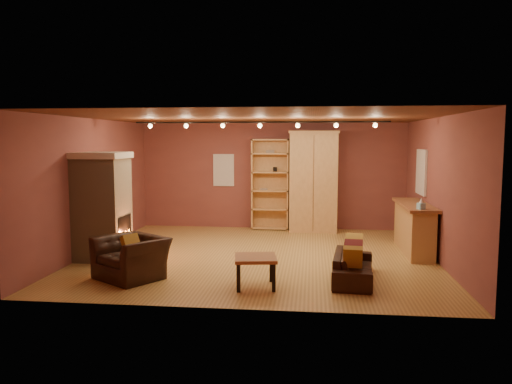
# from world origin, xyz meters

# --- Properties ---
(floor) EXTENTS (7.00, 7.00, 0.00)m
(floor) POSITION_xyz_m (0.00, 0.00, 0.00)
(floor) COLOR olive
(floor) RESTS_ON ground
(ceiling) EXTENTS (7.00, 7.00, 0.00)m
(ceiling) POSITION_xyz_m (0.00, 0.00, 2.80)
(ceiling) COLOR brown
(ceiling) RESTS_ON back_wall
(back_wall) EXTENTS (7.00, 0.02, 2.80)m
(back_wall) POSITION_xyz_m (0.00, 3.25, 1.40)
(back_wall) COLOR brown
(back_wall) RESTS_ON floor
(left_wall) EXTENTS (0.02, 6.50, 2.80)m
(left_wall) POSITION_xyz_m (-3.50, 0.00, 1.40)
(left_wall) COLOR brown
(left_wall) RESTS_ON floor
(right_wall) EXTENTS (0.02, 6.50, 2.80)m
(right_wall) POSITION_xyz_m (3.50, 0.00, 1.40)
(right_wall) COLOR brown
(right_wall) RESTS_ON floor
(fireplace) EXTENTS (1.01, 0.98, 2.12)m
(fireplace) POSITION_xyz_m (-3.04, -0.60, 1.06)
(fireplace) COLOR tan
(fireplace) RESTS_ON floor
(back_window) EXTENTS (0.56, 0.04, 0.86)m
(back_window) POSITION_xyz_m (-1.30, 3.23, 1.55)
(back_window) COLOR silver
(back_window) RESTS_ON back_wall
(bookcase) EXTENTS (0.97, 0.38, 2.38)m
(bookcase) POSITION_xyz_m (-0.03, 3.12, 1.21)
(bookcase) COLOR tan
(bookcase) RESTS_ON floor
(armoire) EXTENTS (1.27, 0.72, 2.59)m
(armoire) POSITION_xyz_m (1.10, 2.92, 1.30)
(armoire) COLOR tan
(armoire) RESTS_ON floor
(bar_counter) EXTENTS (0.59, 2.17, 1.04)m
(bar_counter) POSITION_xyz_m (3.20, 0.67, 0.53)
(bar_counter) COLOR tan
(bar_counter) RESTS_ON floor
(tissue_box) EXTENTS (0.14, 0.14, 0.21)m
(tissue_box) POSITION_xyz_m (3.15, -0.20, 1.13)
(tissue_box) COLOR #88C3DA
(tissue_box) RESTS_ON bar_counter
(right_window) EXTENTS (0.05, 0.90, 1.00)m
(right_window) POSITION_xyz_m (3.47, 1.40, 1.65)
(right_window) COLOR silver
(right_window) RESTS_ON right_wall
(loveseat) EXTENTS (0.63, 1.65, 0.71)m
(loveseat) POSITION_xyz_m (1.78, -1.59, 0.34)
(loveseat) COLOR black
(loveseat) RESTS_ON floor
(armchair) EXTENTS (1.30, 1.20, 0.95)m
(armchair) POSITION_xyz_m (-1.99, -1.89, 0.48)
(armchair) COLOR black
(armchair) RESTS_ON floor
(coffee_table) EXTENTS (0.75, 0.75, 0.50)m
(coffee_table) POSITION_xyz_m (0.18, -2.16, 0.43)
(coffee_table) COLOR #975E37
(coffee_table) RESTS_ON floor
(track_rail) EXTENTS (5.20, 0.09, 0.13)m
(track_rail) POSITION_xyz_m (0.00, 0.20, 2.68)
(track_rail) COLOR black
(track_rail) RESTS_ON ceiling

